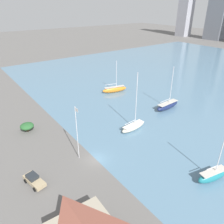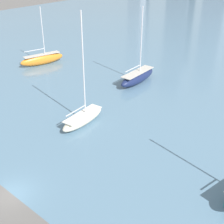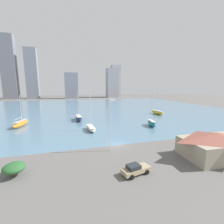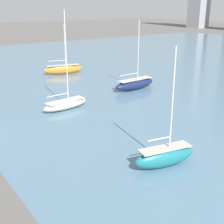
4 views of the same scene
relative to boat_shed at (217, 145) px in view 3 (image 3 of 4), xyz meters
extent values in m
plane|color=#605E5B|center=(-17.79, 11.33, -2.54)|extent=(500.00, 500.00, 0.00)
cube|color=slate|center=(-17.79, 81.33, -2.54)|extent=(180.00, 140.00, 0.00)
cube|color=#9E937F|center=(0.00, 0.00, -0.62)|extent=(13.97, 8.54, 3.83)
pyramid|color=brown|center=(0.00, 0.00, 1.91)|extent=(13.97, 8.54, 1.25)
cylinder|color=silver|center=(-20.37, 8.72, 3.50)|extent=(0.14, 0.14, 12.07)
cube|color=white|center=(-19.75, 8.72, 9.03)|extent=(1.10, 0.03, 0.70)
cylinder|color=#4C3823|center=(-37.69, 3.37, -2.20)|extent=(0.61, 0.61, 0.68)
ellipsoid|color=#285B2D|center=(-37.69, 3.37, -1.07)|extent=(3.37, 3.37, 1.58)
cube|color=slate|center=(-96.25, 184.79, 34.20)|extent=(15.33, 9.93, 73.48)
cube|color=gray|center=(-72.04, 183.61, 27.56)|extent=(13.50, 9.14, 60.19)
cube|color=gray|center=(-26.45, 175.34, 13.25)|extent=(16.00, 11.59, 31.57)
cube|color=gray|center=(25.41, 182.59, 14.24)|extent=(8.33, 15.75, 33.56)
cube|color=#9E9EA8|center=(27.50, 177.78, 16.86)|extent=(14.83, 13.73, 38.79)
cube|color=#9E9EA8|center=(34.73, 185.52, 19.52)|extent=(12.15, 10.91, 44.12)
ellipsoid|color=orange|center=(-46.15, 37.52, -1.46)|extent=(3.94, 9.37, 2.15)
cube|color=#BCB7AD|center=(-46.15, 37.52, -0.43)|extent=(3.23, 7.68, 0.10)
cube|color=#2D2D33|center=(-46.15, 37.52, -2.05)|extent=(0.57, 1.65, 0.97)
cylinder|color=silver|center=(-45.98, 38.19, 4.28)|extent=(0.18, 0.18, 9.33)
cylinder|color=silver|center=(-46.51, 36.13, 0.72)|extent=(1.19, 4.16, 0.14)
ellipsoid|color=#19234C|center=(-25.38, 42.33, -1.50)|extent=(2.85, 9.56, 2.07)
cube|color=#BCB7AD|center=(-25.38, 42.33, -0.52)|extent=(2.34, 7.84, 0.10)
cube|color=#2D2D33|center=(-25.38, 42.33, -2.07)|extent=(0.25, 1.71, 0.93)
cylinder|color=silver|center=(-25.41, 43.03, 5.04)|extent=(0.18, 0.18, 11.01)
cylinder|color=silver|center=(-25.30, 40.78, 0.63)|extent=(0.38, 4.52, 0.14)
ellipsoid|color=beige|center=(-22.38, 25.70, -1.80)|extent=(2.90, 8.02, 1.47)
cube|color=silver|center=(-22.38, 25.70, -1.11)|extent=(2.38, 6.57, 0.10)
cube|color=#2D2D33|center=(-22.38, 25.70, -2.20)|extent=(0.30, 1.42, 0.66)
cylinder|color=silver|center=(-22.44, 26.29, 5.72)|extent=(0.18, 0.18, 13.56)
cylinder|color=silver|center=(-22.25, 24.37, 0.04)|extent=(0.53, 3.85, 0.14)
ellipsoid|color=#1E757F|center=(-0.11, 25.39, -1.49)|extent=(3.23, 7.06, 2.09)
cube|color=#BCB7AD|center=(-0.11, 25.39, -0.49)|extent=(2.65, 5.79, 0.10)
cube|color=#2D2D33|center=(-0.11, 25.39, -2.06)|extent=(0.40, 1.23, 0.94)
cylinder|color=silver|center=(-0.01, 25.89, 4.60)|extent=(0.18, 0.18, 10.08)
cylinder|color=silver|center=(-0.27, 24.62, 0.66)|extent=(0.66, 2.58, 0.14)
ellipsoid|color=yellow|center=(15.41, 46.11, -1.55)|extent=(2.82, 9.51, 1.96)
cube|color=beige|center=(15.41, 46.11, -0.62)|extent=(2.32, 7.80, 0.10)
cube|color=#2D2D33|center=(15.41, 46.11, -2.09)|extent=(0.32, 1.69, 0.88)
cylinder|color=silver|center=(15.35, 46.81, 5.32)|extent=(0.18, 0.18, 11.77)
cylinder|color=silver|center=(15.58, 44.32, 0.53)|extent=(0.61, 4.98, 0.14)
cube|color=tan|center=(-18.57, -1.32, -1.78)|extent=(5.18, 2.89, 0.72)
cube|color=#23282D|center=(-19.09, -1.44, -1.09)|extent=(2.36, 2.05, 0.65)
cylinder|color=black|center=(-19.84, -2.58, -2.14)|extent=(0.84, 0.43, 0.80)
cylinder|color=black|center=(-20.25, -0.73, -2.14)|extent=(0.84, 0.43, 0.80)
cylinder|color=black|center=(-16.88, -1.92, -2.14)|extent=(0.84, 0.43, 0.80)
cylinder|color=black|center=(-17.29, -0.06, -2.14)|extent=(0.84, 0.43, 0.80)
camera|label=1|loc=(13.47, -7.57, 26.87)|focal=35.00mm
camera|label=2|loc=(4.83, 0.03, 19.02)|focal=50.00mm
camera|label=3|loc=(-28.51, -22.18, 11.70)|focal=24.00mm
camera|label=4|loc=(19.92, 4.47, 13.27)|focal=50.00mm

